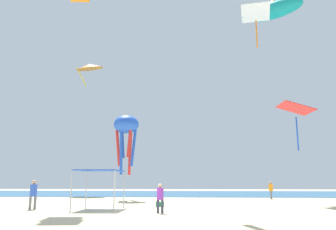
{
  "coord_description": "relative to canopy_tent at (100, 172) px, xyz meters",
  "views": [
    {
      "loc": [
        2.84,
        -18.55,
        1.75
      ],
      "look_at": [
        0.79,
        11.17,
        7.55
      ],
      "focal_mm": 36.27,
      "sensor_mm": 36.0,
      "label": 1
    }
  ],
  "objects": [
    {
      "name": "person_near_tent",
      "position": [
        13.55,
        12.83,
        -1.29
      ],
      "size": [
        0.41,
        0.44,
        1.71
      ],
      "rotation": [
        0.0,
        0.0,
        4.37
      ],
      "color": "slate",
      "rests_on": "ground"
    },
    {
      "name": "person_central",
      "position": [
        4.1,
        -2.39,
        -1.35
      ],
      "size": [
        0.4,
        0.38,
        1.6
      ],
      "rotation": [
        0.0,
        0.0,
        2.66
      ],
      "color": "#33384C",
      "rests_on": "ground"
    },
    {
      "name": "person_leftmost",
      "position": [
        -4.11,
        -0.39,
        -1.23
      ],
      "size": [
        0.43,
        0.43,
        1.81
      ],
      "rotation": [
        0.0,
        0.0,
        4.06
      ],
      "color": "slate",
      "rests_on": "ground"
    },
    {
      "name": "ground",
      "position": [
        3.02,
        -3.08,
        -2.34
      ],
      "size": [
        110.0,
        110.0,
        0.1
      ],
      "primitive_type": "cube",
      "color": "beige"
    },
    {
      "name": "kite_diamond_red",
      "position": [
        14.23,
        5.53,
        4.99
      ],
      "size": [
        2.6,
        2.68,
        3.77
      ],
      "rotation": [
        0.0,
        0.0,
        1.65
      ],
      "color": "red"
    },
    {
      "name": "kite_diamond_white",
      "position": [
        12.95,
        12.64,
        17.05
      ],
      "size": [
        3.42,
        3.36,
        4.39
      ],
      "rotation": [
        0.0,
        0.0,
        6.1
      ],
      "color": "white"
    },
    {
      "name": "kite_octopus_blue",
      "position": [
        -0.48,
        10.83,
        4.6
      ],
      "size": [
        3.41,
        3.41,
        5.77
      ],
      "rotation": [
        0.0,
        0.0,
        2.19
      ],
      "color": "blue"
    },
    {
      "name": "canopy_tent",
      "position": [
        0.0,
        0.0,
        0.0
      ],
      "size": [
        2.67,
        2.98,
        2.43
      ],
      "color": "#B2B2B7",
      "rests_on": "ground"
    },
    {
      "name": "kite_inflatable_teal",
      "position": [
        16.51,
        19.07,
        20.84
      ],
      "size": [
        7.57,
        6.09,
        2.8
      ],
      "rotation": [
        0.0,
        0.0,
        5.7
      ],
      "color": "teal"
    },
    {
      "name": "ocean_strip",
      "position": [
        3.02,
        27.79,
        -2.28
      ],
      "size": [
        110.0,
        23.91,
        0.03
      ],
      "primitive_type": "cube",
      "color": "#28608C",
      "rests_on": "ground"
    },
    {
      "name": "kite_delta_orange",
      "position": [
        -8.8,
        24.58,
        15.84
      ],
      "size": [
        5.38,
        5.4,
        3.33
      ],
      "rotation": [
        0.0,
        0.0,
        5.73
      ],
      "color": "orange"
    },
    {
      "name": "cooler_box",
      "position": [
        3.62,
        2.64,
        -2.12
      ],
      "size": [
        0.57,
        0.37,
        0.35
      ],
      "color": "#1E8C4C",
      "rests_on": "ground"
    }
  ]
}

